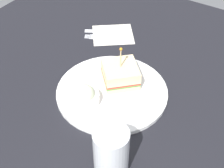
{
  "coord_description": "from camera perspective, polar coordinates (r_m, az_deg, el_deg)",
  "views": [
    {
      "loc": [
        29.74,
        -46.9,
        54.25
      ],
      "look_at": [
        0.0,
        0.0,
        3.0
      ],
      "focal_mm": 51.7,
      "sensor_mm": 36.0,
      "label": 1
    }
  ],
  "objects": [
    {
      "name": "knife",
      "position": [
        0.98,
        -1.76,
        9.37
      ],
      "size": [
        10.7,
        6.97,
        0.35
      ],
      "color": "silver",
      "rests_on": "ground_plane"
    },
    {
      "name": "napkin",
      "position": [
        0.97,
        0.16,
        8.75
      ],
      "size": [
        15.86,
        15.64,
        0.15
      ],
      "primitive_type": "cube",
      "rotation": [
        0.0,
        0.0,
        10.08
      ],
      "color": "beige",
      "rests_on": "ground_plane"
    },
    {
      "name": "coleslaw_bowl",
      "position": [
        0.73,
        -5.0,
        -2.24
      ],
      "size": [
        7.01,
        7.01,
        5.04
      ],
      "color": "white",
      "rests_on": "plate"
    },
    {
      "name": "plate",
      "position": [
        0.77,
        -0.0,
        -1.36
      ],
      "size": [
        26.63,
        26.63,
        1.0
      ],
      "primitive_type": "cylinder",
      "color": "white",
      "rests_on": "ground_plane"
    },
    {
      "name": "sandwich_half_center",
      "position": [
        0.78,
        1.37,
        1.82
      ],
      "size": [
        11.51,
        11.51,
        10.15
      ],
      "color": "beige",
      "rests_on": "plate"
    },
    {
      "name": "drink_glass",
      "position": [
        0.6,
        -0.16,
        -12.15
      ],
      "size": [
        6.65,
        6.65,
        10.5
      ],
      "color": "#B74C33",
      "rests_on": "ground_plane"
    },
    {
      "name": "fork",
      "position": [
        0.96,
        -2.17,
        8.34
      ],
      "size": [
        10.81,
        6.33,
        0.35
      ],
      "color": "silver",
      "rests_on": "ground_plane"
    },
    {
      "name": "ground_plane",
      "position": [
        0.78,
        -0.0,
        -2.15
      ],
      "size": [
        106.54,
        106.54,
        2.0
      ],
      "primitive_type": "cube",
      "color": "black"
    }
  ]
}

